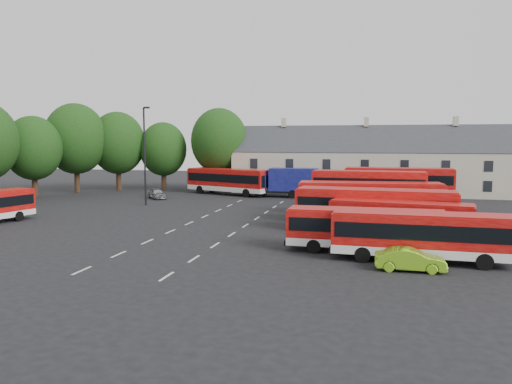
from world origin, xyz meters
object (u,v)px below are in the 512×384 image
bus_dd_south (368,190)px  silver_car (157,194)px  box_truck (285,181)px  lamppost (145,153)px  lime_car (410,260)px  bus_row_a (421,233)px

bus_dd_south → silver_car: (-25.24, 8.11, -1.79)m
box_truck → lamppost: 17.83m
box_truck → lime_car: size_ratio=2.21×
bus_dd_south → silver_car: bus_dd_south is taller
box_truck → lime_car: 35.49m
bus_row_a → lamppost: size_ratio=0.97×
bus_dd_south → lamppost: size_ratio=0.98×
box_truck → lamppost: lamppost is taller
box_truck → silver_car: size_ratio=2.26×
lime_car → box_truck: bearing=20.4°
silver_car → box_truck: bearing=-22.9°
box_truck → bus_row_a: bearing=-67.2°
bus_row_a → lime_car: 2.60m
bus_row_a → bus_dd_south: bus_dd_south is taller
box_truck → lamppost: (-13.40, -11.17, 3.66)m
lime_car → bus_row_a: bearing=-18.9°
silver_car → lime_car: bearing=-87.3°
lime_car → lamppost: lamppost is taller
silver_car → bus_dd_south: bearing=-60.3°
silver_car → lamppost: 7.89m
bus_dd_south → silver_car: 26.57m
box_truck → bus_dd_south: bearing=-53.6°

